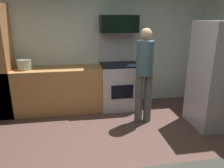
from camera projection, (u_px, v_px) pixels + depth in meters
wall_back at (94, 45)px, 4.55m from camera, size 5.20×0.12×2.60m
lower_cabinet_run at (52, 90)px, 4.32m from camera, size 2.40×0.60×0.90m
oven_range at (119, 84)px, 4.51m from camera, size 0.76×0.65×1.57m
microwave at (119, 24)px, 4.23m from camera, size 0.74×0.38×0.33m
refrigerator at (220, 76)px, 3.64m from camera, size 0.84×0.75×1.81m
person_cook at (145, 72)px, 3.72m from camera, size 0.31×0.30×1.69m
stock_pot at (25, 64)px, 4.08m from camera, size 0.28×0.28×0.20m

